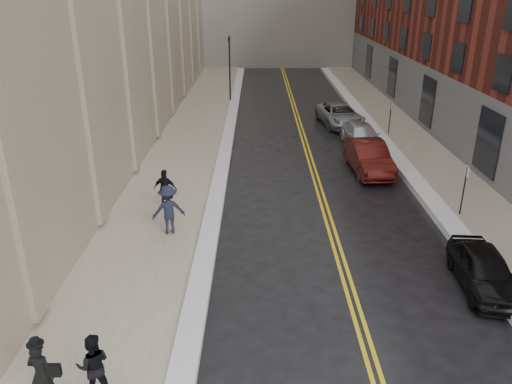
{
  "coord_description": "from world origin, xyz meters",
  "views": [
    {
      "loc": [
        -0.41,
        -10.53,
        8.8
      ],
      "look_at": [
        -0.45,
        6.83,
        1.6
      ],
      "focal_mm": 35.0,
      "sensor_mm": 36.0,
      "label": 1
    }
  ],
  "objects_px": {
    "pedestrian_a": "(93,365)",
    "pedestrian_c": "(165,189)",
    "car_black": "(484,270)",
    "pedestrian_b": "(168,210)",
    "car_maroon": "(369,157)",
    "car_silver_far": "(340,115)",
    "pedestrian_main": "(42,375)",
    "car_silver_near": "(362,136)"
  },
  "relations": [
    {
      "from": "car_silver_far",
      "to": "pedestrian_c",
      "type": "relative_size",
      "value": 3.04
    },
    {
      "from": "pedestrian_main",
      "to": "car_silver_near",
      "type": "bearing_deg",
      "value": -108.18
    },
    {
      "from": "car_silver_far",
      "to": "pedestrian_a",
      "type": "xyz_separation_m",
      "value": [
        -9.27,
        -24.42,
        0.23
      ]
    },
    {
      "from": "pedestrian_b",
      "to": "car_maroon",
      "type": "bearing_deg",
      "value": -158.45
    },
    {
      "from": "car_maroon",
      "to": "pedestrian_c",
      "type": "xyz_separation_m",
      "value": [
        -9.47,
        -4.85,
        0.22
      ]
    },
    {
      "from": "car_silver_near",
      "to": "pedestrian_b",
      "type": "xyz_separation_m",
      "value": [
        -9.45,
        -11.38,
        0.45
      ]
    },
    {
      "from": "car_black",
      "to": "car_silver_far",
      "type": "height_order",
      "value": "car_silver_far"
    },
    {
      "from": "car_black",
      "to": "pedestrian_b",
      "type": "relative_size",
      "value": 1.99
    },
    {
      "from": "car_black",
      "to": "pedestrian_b",
      "type": "height_order",
      "value": "pedestrian_b"
    },
    {
      "from": "pedestrian_c",
      "to": "pedestrian_b",
      "type": "bearing_deg",
      "value": 112.06
    },
    {
      "from": "car_black",
      "to": "car_silver_near",
      "type": "relative_size",
      "value": 0.84
    },
    {
      "from": "car_black",
      "to": "pedestrian_main",
      "type": "bearing_deg",
      "value": -152.97
    },
    {
      "from": "pedestrian_a",
      "to": "pedestrian_c",
      "type": "distance_m",
      "value": 10.33
    },
    {
      "from": "car_black",
      "to": "pedestrian_main",
      "type": "height_order",
      "value": "pedestrian_main"
    },
    {
      "from": "pedestrian_b",
      "to": "pedestrian_c",
      "type": "relative_size",
      "value": 1.12
    },
    {
      "from": "pedestrian_main",
      "to": "pedestrian_b",
      "type": "height_order",
      "value": "pedestrian_b"
    },
    {
      "from": "pedestrian_b",
      "to": "car_black",
      "type": "bearing_deg",
      "value": 144.39
    },
    {
      "from": "pedestrian_a",
      "to": "pedestrian_c",
      "type": "relative_size",
      "value": 0.94
    },
    {
      "from": "car_maroon",
      "to": "car_silver_far",
      "type": "height_order",
      "value": "car_maroon"
    },
    {
      "from": "car_maroon",
      "to": "pedestrian_b",
      "type": "height_order",
      "value": "pedestrian_b"
    },
    {
      "from": "car_silver_near",
      "to": "car_silver_far",
      "type": "distance_m",
      "value": 5.02
    },
    {
      "from": "car_black",
      "to": "car_silver_far",
      "type": "relative_size",
      "value": 0.73
    },
    {
      "from": "pedestrian_main",
      "to": "pedestrian_a",
      "type": "bearing_deg",
      "value": -151.09
    },
    {
      "from": "pedestrian_a",
      "to": "pedestrian_b",
      "type": "height_order",
      "value": "pedestrian_b"
    },
    {
      "from": "car_silver_near",
      "to": "pedestrian_b",
      "type": "distance_m",
      "value": 14.8
    },
    {
      "from": "pedestrian_a",
      "to": "pedestrian_b",
      "type": "relative_size",
      "value": 0.84
    },
    {
      "from": "pedestrian_main",
      "to": "pedestrian_c",
      "type": "distance_m",
      "value": 10.71
    },
    {
      "from": "pedestrian_main",
      "to": "pedestrian_a",
      "type": "distance_m",
      "value": 1.08
    },
    {
      "from": "car_maroon",
      "to": "pedestrian_main",
      "type": "relative_size",
      "value": 2.84
    },
    {
      "from": "car_silver_near",
      "to": "pedestrian_b",
      "type": "height_order",
      "value": "pedestrian_b"
    },
    {
      "from": "pedestrian_b",
      "to": "pedestrian_c",
      "type": "bearing_deg",
      "value": -94.36
    },
    {
      "from": "pedestrian_main",
      "to": "pedestrian_a",
      "type": "height_order",
      "value": "pedestrian_main"
    },
    {
      "from": "pedestrian_a",
      "to": "pedestrian_main",
      "type": "bearing_deg",
      "value": 5.09
    },
    {
      "from": "car_silver_far",
      "to": "pedestrian_c",
      "type": "bearing_deg",
      "value": -131.3
    },
    {
      "from": "car_silver_far",
      "to": "pedestrian_b",
      "type": "xyz_separation_m",
      "value": [
        -8.9,
        -16.37,
        0.38
      ]
    },
    {
      "from": "car_black",
      "to": "pedestrian_a",
      "type": "xyz_separation_m",
      "value": [
        -10.71,
        -4.57,
        0.3
      ]
    },
    {
      "from": "pedestrian_a",
      "to": "pedestrian_c",
      "type": "height_order",
      "value": "pedestrian_c"
    },
    {
      "from": "car_maroon",
      "to": "pedestrian_b",
      "type": "relative_size",
      "value": 2.49
    },
    {
      "from": "pedestrian_main",
      "to": "car_silver_far",
      "type": "bearing_deg",
      "value": -102.02
    },
    {
      "from": "car_black",
      "to": "pedestrian_main",
      "type": "xyz_separation_m",
      "value": [
        -11.74,
        -4.91,
        0.34
      ]
    },
    {
      "from": "car_black",
      "to": "pedestrian_a",
      "type": "distance_m",
      "value": 11.65
    },
    {
      "from": "pedestrian_main",
      "to": "pedestrian_b",
      "type": "distance_m",
      "value": 8.5
    }
  ]
}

